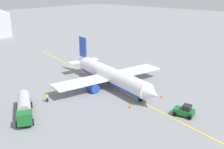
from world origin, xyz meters
TOP-DOWN VIEW (x-y plane):
  - ground_plane at (0.00, 0.00)m, footprint 400.00×400.00m
  - airplane at (-0.50, 0.13)m, footprint 31.10×27.72m
  - fuel_tanker at (-2.32, -21.20)m, footprint 10.88×7.97m
  - pushback_tug at (19.42, -2.55)m, footprint 3.88×2.83m
  - refueling_worker at (-4.31, -14.86)m, footprint 0.60×0.63m
  - safety_cone_nose at (10.05, -6.25)m, footprint 0.63×0.63m
  - safety_cone_wingtip at (11.95, 2.03)m, footprint 0.56×0.56m
  - taxi_line_marking at (0.00, 0.00)m, footprint 82.69×21.10m

SIDE VIEW (x-z plane):
  - ground_plane at x=0.00m, z-range 0.00..0.00m
  - taxi_line_marking at x=0.00m, z-range 0.00..0.01m
  - safety_cone_wingtip at x=11.95m, z-range 0.00..0.62m
  - safety_cone_nose at x=10.05m, z-range 0.00..0.70m
  - refueling_worker at x=-4.31m, z-range -0.03..1.68m
  - pushback_tug at x=19.42m, z-range -0.09..2.11m
  - fuel_tanker at x=-2.32m, z-range 0.16..3.31m
  - airplane at x=-0.50m, z-range -2.18..7.32m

